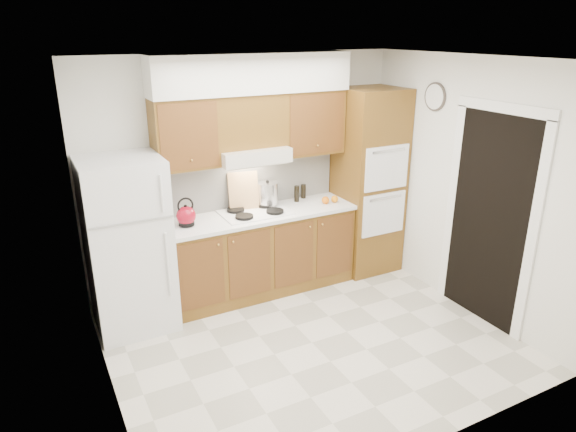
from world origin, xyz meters
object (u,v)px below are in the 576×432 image
at_px(kettle, 186,216).
at_px(oven_cabinet, 368,182).
at_px(fridge, 128,245).
at_px(stock_pot, 268,194).

bearing_deg(kettle, oven_cabinet, -19.56).
bearing_deg(fridge, oven_cabinet, 0.70).
relative_size(fridge, oven_cabinet, 0.78).
xyz_separation_m(fridge, kettle, (0.60, 0.04, 0.19)).
bearing_deg(oven_cabinet, kettle, 179.90).
distance_m(fridge, oven_cabinet, 2.86).
bearing_deg(fridge, kettle, 3.71).
height_order(fridge, kettle, fridge).
bearing_deg(fridge, stock_pot, 7.32).
xyz_separation_m(oven_cabinet, kettle, (-2.24, 0.00, -0.05)).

